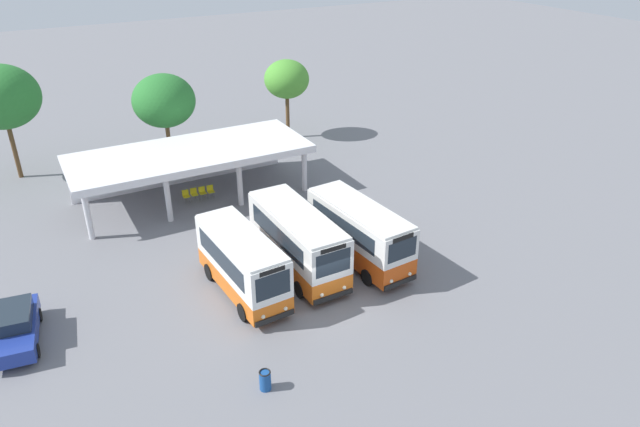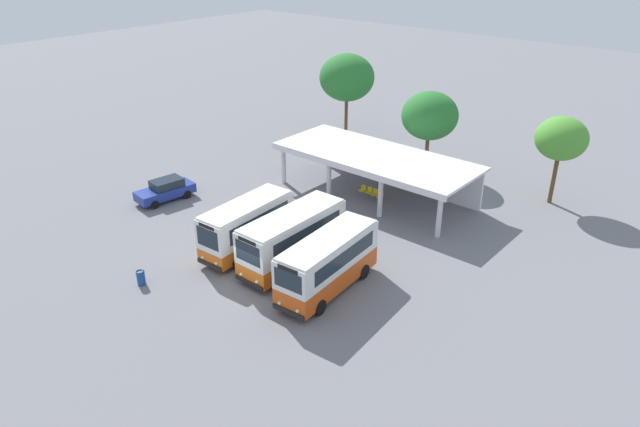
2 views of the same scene
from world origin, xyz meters
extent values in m
plane|color=slate|center=(0.00, 0.00, 0.00)|extent=(180.00, 180.00, 0.00)
cylinder|color=black|center=(-2.06, 1.07, 0.45)|extent=(0.28, 0.91, 0.90)
cylinder|color=black|center=(-4.10, 0.95, 0.45)|extent=(0.28, 0.91, 0.90)
cylinder|color=black|center=(-2.32, 5.18, 0.45)|extent=(0.28, 0.91, 0.90)
cylinder|color=black|center=(-4.35, 5.05, 0.45)|extent=(0.28, 0.91, 0.90)
cube|color=orange|center=(-3.21, 3.06, 0.85)|extent=(2.54, 6.75, 0.93)
cube|color=white|center=(-3.21, 3.06, 2.26)|extent=(2.54, 6.75, 1.90)
cube|color=white|center=(-3.21, 3.06, 3.27)|extent=(2.47, 6.55, 0.12)
cube|color=black|center=(-3.00, -0.28, 0.52)|extent=(2.03, 0.23, 0.28)
cube|color=#1E2833|center=(-3.00, -0.23, 2.31)|extent=(1.75, 0.16, 1.23)
cube|color=black|center=(-3.00, -0.23, 3.09)|extent=(1.28, 0.13, 0.24)
cube|color=#1E2833|center=(-2.16, 3.23, 2.31)|extent=(0.37, 5.30, 1.04)
cube|color=#1E2833|center=(-4.27, 3.10, 2.31)|extent=(0.37, 5.30, 1.04)
sphere|color=#EAEACC|center=(-2.41, -0.23, 0.83)|extent=(0.20, 0.20, 0.20)
sphere|color=#EAEACC|center=(-3.59, -0.30, 0.83)|extent=(0.20, 0.20, 0.20)
cylinder|color=black|center=(1.32, 1.37, 0.45)|extent=(0.23, 0.90, 0.90)
cylinder|color=black|center=(-0.90, 1.34, 0.45)|extent=(0.23, 0.90, 0.90)
cylinder|color=black|center=(1.25, 5.98, 0.45)|extent=(0.23, 0.90, 0.90)
cylinder|color=black|center=(-0.97, 5.94, 0.45)|extent=(0.23, 0.90, 0.90)
cube|color=orange|center=(0.18, 3.66, 0.92)|extent=(2.44, 7.46, 1.07)
cube|color=silver|center=(0.18, 3.66, 2.39)|extent=(2.44, 7.46, 1.89)
cube|color=silver|center=(0.18, 3.66, 3.40)|extent=(2.36, 7.24, 0.12)
cube|color=black|center=(0.24, -0.09, 0.52)|extent=(2.20, 0.14, 0.28)
cube|color=#1E2833|center=(0.23, -0.04, 2.44)|extent=(1.90, 0.08, 1.23)
cube|color=black|center=(0.23, -0.04, 3.22)|extent=(1.39, 0.07, 0.24)
cube|color=#1E2833|center=(1.32, 3.77, 2.44)|extent=(0.14, 5.94, 1.04)
cube|color=#1E2833|center=(-0.97, 3.74, 2.44)|extent=(0.14, 5.94, 1.04)
sphere|color=#EAEACC|center=(0.87, -0.07, 0.83)|extent=(0.20, 0.20, 0.20)
sphere|color=#EAEACC|center=(-0.40, -0.09, 0.83)|extent=(0.20, 0.20, 0.20)
cylinder|color=black|center=(4.77, 0.80, 0.45)|extent=(0.29, 0.91, 0.90)
cylinder|color=black|center=(2.69, 0.63, 0.45)|extent=(0.29, 0.91, 0.90)
cylinder|color=black|center=(4.43, 5.20, 0.45)|extent=(0.29, 0.91, 0.90)
cylinder|color=black|center=(2.34, 5.04, 0.45)|extent=(0.29, 0.91, 0.90)
cube|color=#D14C14|center=(3.56, 2.92, 0.97)|extent=(2.74, 7.27, 1.18)
cube|color=silver|center=(3.56, 2.92, 2.40)|extent=(2.74, 7.27, 1.67)
cube|color=silver|center=(3.56, 2.92, 3.29)|extent=(2.66, 7.05, 0.12)
cube|color=black|center=(3.84, -0.66, 0.52)|extent=(2.08, 0.26, 0.28)
cube|color=#1E2833|center=(3.84, -0.62, 2.45)|extent=(1.80, 0.19, 1.09)
cube|color=black|center=(3.84, -0.62, 3.11)|extent=(1.31, 0.15, 0.24)
cube|color=#1E2833|center=(4.63, 3.10, 2.45)|extent=(0.49, 5.68, 0.92)
cube|color=#1E2833|center=(2.47, 2.93, 2.45)|extent=(0.49, 5.68, 0.92)
sphere|color=#EAEACC|center=(4.44, -0.61, 0.83)|extent=(0.20, 0.20, 0.20)
sphere|color=#EAEACC|center=(3.24, -0.70, 0.83)|extent=(0.20, 0.20, 0.20)
cylinder|color=black|center=(-12.97, 2.81, 0.32)|extent=(0.26, 0.66, 0.64)
cylinder|color=black|center=(-14.62, 3.02, 0.32)|extent=(0.26, 0.66, 0.64)
cylinder|color=black|center=(-12.62, 5.51, 0.32)|extent=(0.26, 0.66, 0.64)
cylinder|color=black|center=(-14.27, 5.72, 0.32)|extent=(0.26, 0.66, 0.64)
cube|color=navy|center=(-13.62, 4.26, 0.67)|extent=(2.30, 4.58, 0.70)
cube|color=#1E2833|center=(-13.59, 4.48, 1.32)|extent=(1.77, 2.46, 0.60)
cylinder|color=silver|center=(-9.09, 12.55, 1.60)|extent=(0.36, 0.36, 3.20)
cylinder|color=silver|center=(-4.35, 12.55, 1.60)|extent=(0.36, 0.36, 3.20)
cylinder|color=silver|center=(0.39, 12.55, 1.60)|extent=(0.36, 0.36, 3.20)
cylinder|color=silver|center=(5.12, 12.55, 1.60)|extent=(0.36, 0.36, 3.20)
cube|color=white|center=(-1.98, 17.98, 1.60)|extent=(15.01, 0.20, 3.20)
cube|color=white|center=(-1.98, 15.17, 3.30)|extent=(15.51, 6.34, 0.20)
cube|color=white|center=(-1.98, 12.05, 3.06)|extent=(15.51, 0.10, 0.28)
cylinder|color=slate|center=(-2.51, 14.39, 0.22)|extent=(0.03, 0.03, 0.44)
cylinder|color=slate|center=(-2.86, 14.39, 0.22)|extent=(0.03, 0.03, 0.44)
cylinder|color=slate|center=(-2.50, 14.74, 0.22)|extent=(0.03, 0.03, 0.44)
cylinder|color=slate|center=(-2.86, 14.74, 0.22)|extent=(0.03, 0.03, 0.44)
cube|color=yellow|center=(-2.68, 14.57, 0.46)|extent=(0.45, 0.45, 0.04)
cube|color=yellow|center=(-2.68, 14.77, 0.66)|extent=(0.44, 0.05, 0.40)
cylinder|color=slate|center=(-1.95, 14.41, 0.22)|extent=(0.03, 0.03, 0.44)
cylinder|color=slate|center=(-2.30, 14.42, 0.22)|extent=(0.03, 0.03, 0.44)
cylinder|color=slate|center=(-1.94, 14.76, 0.22)|extent=(0.03, 0.03, 0.44)
cylinder|color=slate|center=(-2.29, 14.77, 0.22)|extent=(0.03, 0.03, 0.44)
cube|color=yellow|center=(-2.12, 14.59, 0.46)|extent=(0.45, 0.45, 0.04)
cube|color=yellow|center=(-2.12, 14.79, 0.66)|extent=(0.44, 0.05, 0.40)
cylinder|color=slate|center=(-1.38, 14.37, 0.22)|extent=(0.03, 0.03, 0.44)
cylinder|color=slate|center=(-1.73, 14.38, 0.22)|extent=(0.03, 0.03, 0.44)
cylinder|color=slate|center=(-1.38, 14.72, 0.22)|extent=(0.03, 0.03, 0.44)
cylinder|color=slate|center=(-1.73, 14.73, 0.22)|extent=(0.03, 0.03, 0.44)
cube|color=yellow|center=(-1.56, 14.55, 0.46)|extent=(0.45, 0.45, 0.04)
cube|color=yellow|center=(-1.55, 14.75, 0.66)|extent=(0.44, 0.05, 0.40)
cylinder|color=slate|center=(-0.82, 14.32, 0.22)|extent=(0.03, 0.03, 0.44)
cylinder|color=slate|center=(-1.17, 14.33, 0.22)|extent=(0.03, 0.03, 0.44)
cylinder|color=slate|center=(-0.81, 14.68, 0.22)|extent=(0.03, 0.03, 0.44)
cylinder|color=slate|center=(-1.17, 14.68, 0.22)|extent=(0.03, 0.03, 0.44)
cube|color=yellow|center=(-0.99, 14.50, 0.46)|extent=(0.45, 0.45, 0.04)
cube|color=yellow|center=(-0.99, 14.70, 0.66)|extent=(0.44, 0.05, 0.40)
cylinder|color=brown|center=(-1.61, 22.11, 1.57)|extent=(0.32, 0.32, 3.15)
ellipsoid|color=#28722D|center=(-1.61, 22.11, 4.89)|extent=(4.63, 4.63, 3.94)
cylinder|color=brown|center=(8.80, 22.83, 1.84)|extent=(0.32, 0.32, 3.67)
ellipsoid|color=#4C9933|center=(8.80, 22.83, 5.06)|extent=(3.71, 3.71, 3.16)
cylinder|color=brown|center=(-12.12, 24.52, 2.03)|extent=(0.32, 0.32, 4.05)
ellipsoid|color=#28722D|center=(-12.12, 24.52, 6.00)|extent=(5.21, 5.21, 4.42)
cylinder|color=#19478C|center=(-5.00, -3.72, 0.42)|extent=(0.48, 0.48, 0.85)
torus|color=black|center=(-5.00, -3.72, 0.87)|extent=(0.49, 0.49, 0.06)
camera|label=1|loc=(-11.59, -20.51, 17.31)|focal=32.82mm
camera|label=2|loc=(21.21, -18.49, 18.59)|focal=32.40mm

